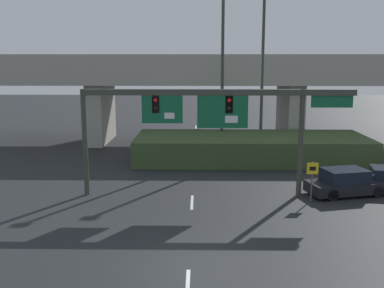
{
  "coord_description": "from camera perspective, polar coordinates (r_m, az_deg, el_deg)",
  "views": [
    {
      "loc": [
        0.37,
        -15.33,
        7.42
      ],
      "look_at": [
        0.0,
        7.36,
        3.13
      ],
      "focal_mm": 42.0,
      "sensor_mm": 36.0,
      "label": 1
    }
  ],
  "objects": [
    {
      "name": "highway_light_pole_near",
      "position": [
        35.13,
        3.89,
        9.83
      ],
      "size": [
        0.7,
        0.36,
        13.05
      ],
      "color": "#383D33",
      "rests_on": "ground"
    },
    {
      "name": "speed_limit_sign",
      "position": [
        24.46,
        15.02,
        -3.91
      ],
      "size": [
        0.6,
        0.11,
        2.15
      ],
      "color": "#4C4C4C",
      "rests_on": "ground"
    },
    {
      "name": "highway_light_pole_far",
      "position": [
        36.95,
        8.95,
        10.12
      ],
      "size": [
        0.7,
        0.36,
        13.51
      ],
      "color": "#383D33",
      "rests_on": "ground"
    },
    {
      "name": "lane_markings",
      "position": [
        28.16,
        0.15,
        -4.57
      ],
      "size": [
        0.14,
        47.08,
        0.01
      ],
      "color": "silver",
      "rests_on": "ground"
    },
    {
      "name": "overpass_bridge",
      "position": [
        40.43,
        0.41,
        8.15
      ],
      "size": [
        40.24,
        7.9,
        7.82
      ],
      "color": "#A39E93",
      "rests_on": "ground"
    },
    {
      "name": "parked_sedan_near_right",
      "position": [
        26.4,
        19.0,
        -4.7
      ],
      "size": [
        4.71,
        2.85,
        1.47
      ],
      "rotation": [
        0.0,
        0.0,
        0.24
      ],
      "color": "black",
      "rests_on": "ground"
    },
    {
      "name": "signal_gantry",
      "position": [
        24.12,
        2.16,
        4.22
      ],
      "size": [
        14.7,
        0.44,
        5.86
      ],
      "color": "#383D33",
      "rests_on": "ground"
    },
    {
      "name": "ground_plane",
      "position": [
        17.04,
        -0.42,
        -15.12
      ],
      "size": [
        160.0,
        160.0,
        0.0
      ],
      "primitive_type": "plane",
      "color": "black"
    },
    {
      "name": "grass_embankment",
      "position": [
        33.85,
        7.5,
        -0.49
      ],
      "size": [
        17.09,
        6.37,
        1.81
      ],
      "color": "#384C28",
      "rests_on": "ground"
    }
  ]
}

